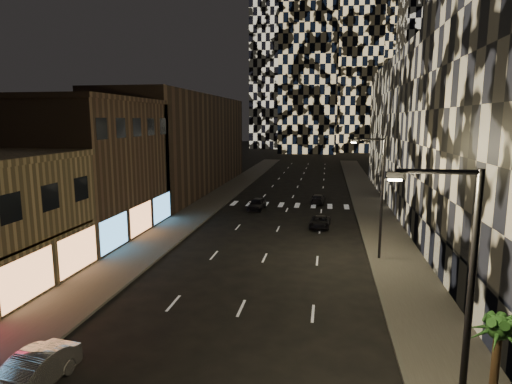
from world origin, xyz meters
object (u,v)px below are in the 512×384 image
(car_silver_parked, at_px, (29,374))
(car_dark_rightlane, at_px, (320,222))
(palm_tree, at_px, (498,337))
(streetlight_near, at_px, (460,303))
(car_dark_midlane, at_px, (257,204))
(car_dark_oncoming, at_px, (318,199))
(streetlight_far, at_px, (379,190))

(car_silver_parked, xyz_separation_m, car_dark_rightlane, (10.60, 27.79, -0.16))
(car_silver_parked, distance_m, palm_tree, 16.95)
(streetlight_near, bearing_deg, car_dark_rightlane, 98.50)
(car_silver_parked, xyz_separation_m, palm_tree, (16.70, 0.35, 2.87))
(car_dark_midlane, height_order, car_dark_oncoming, car_dark_midlane)
(streetlight_far, relative_size, palm_tree, 2.16)
(palm_tree, bearing_deg, car_silver_parked, -178.80)
(streetlight_far, height_order, car_dark_midlane, streetlight_far)
(streetlight_far, height_order, car_dark_rightlane, streetlight_far)
(streetlight_near, relative_size, car_dark_rightlane, 2.24)
(car_dark_oncoming, height_order, car_dark_rightlane, car_dark_oncoming)
(car_dark_midlane, bearing_deg, car_silver_parked, -90.54)
(car_dark_rightlane, bearing_deg, car_dark_midlane, 138.39)
(streetlight_near, height_order, car_dark_rightlane, streetlight_near)
(streetlight_near, distance_m, car_dark_rightlane, 29.84)
(car_dark_midlane, relative_size, palm_tree, 0.98)
(car_silver_parked, height_order, car_dark_rightlane, car_silver_parked)
(car_silver_parked, height_order, palm_tree, palm_tree)
(car_dark_rightlane, bearing_deg, palm_tree, -74.43)
(palm_tree, bearing_deg, car_dark_rightlane, 102.53)
(streetlight_near, xyz_separation_m, streetlight_far, (0.00, 20.00, 0.00))
(car_silver_parked, bearing_deg, streetlight_near, 1.16)
(streetlight_near, xyz_separation_m, palm_tree, (1.74, 1.69, -1.77))
(car_dark_oncoming, bearing_deg, streetlight_far, 106.13)
(car_silver_parked, bearing_deg, car_dark_rightlane, 75.41)
(streetlight_far, xyz_separation_m, car_silver_parked, (-14.96, -18.66, -4.64))
(car_silver_parked, distance_m, car_dark_midlane, 35.33)
(streetlight_near, bearing_deg, car_dark_midlane, 107.98)
(streetlight_far, relative_size, car_dark_oncoming, 2.24)
(streetlight_near, relative_size, palm_tree, 2.16)
(car_dark_oncoming, distance_m, car_dark_rightlane, 12.48)
(streetlight_far, relative_size, car_dark_midlane, 2.20)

